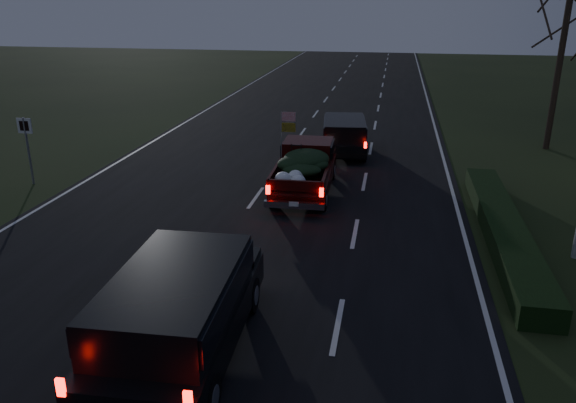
% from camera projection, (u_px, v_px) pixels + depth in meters
% --- Properties ---
extents(ground, '(120.00, 120.00, 0.00)m').
position_uv_depth(ground, '(211.00, 261.00, 14.79)').
color(ground, black).
rests_on(ground, ground).
extents(road_asphalt, '(14.00, 120.00, 0.02)m').
position_uv_depth(road_asphalt, '(211.00, 261.00, 14.79)').
color(road_asphalt, black).
rests_on(road_asphalt, ground).
extents(hedge_row, '(1.00, 10.00, 0.60)m').
position_uv_depth(hedge_row, '(503.00, 228.00, 16.12)').
color(hedge_row, black).
rests_on(hedge_row, ground).
extents(route_sign, '(0.55, 0.08, 2.50)m').
position_uv_depth(route_sign, '(27.00, 140.00, 20.30)').
color(route_sign, gray).
rests_on(route_sign, ground).
extents(bare_tree_far, '(3.60, 3.60, 7.00)m').
position_uv_depth(bare_tree_far, '(565.00, 30.00, 23.94)').
color(bare_tree_far, black).
rests_on(bare_tree_far, ground).
extents(pickup_truck, '(2.00, 4.89, 2.54)m').
position_uv_depth(pickup_truck, '(305.00, 166.00, 19.72)').
color(pickup_truck, '#350807').
rests_on(pickup_truck, ground).
extents(lead_suv, '(2.27, 4.53, 1.25)m').
position_uv_depth(lead_suv, '(344.00, 132.00, 24.64)').
color(lead_suv, black).
rests_on(lead_suv, ground).
extents(rear_suv, '(2.57, 5.32, 1.51)m').
position_uv_depth(rear_suv, '(178.00, 305.00, 10.48)').
color(rear_suv, black).
rests_on(rear_suv, ground).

